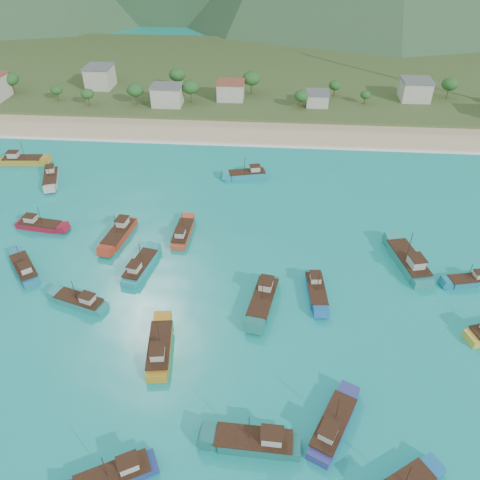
# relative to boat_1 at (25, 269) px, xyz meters

# --- Properties ---
(ground) EXTENTS (600.00, 600.00, 0.00)m
(ground) POSITION_rel_boat_1_xyz_m (41.59, -8.18, -0.71)
(ground) COLOR #0C8670
(ground) RESTS_ON ground
(beach) EXTENTS (400.00, 18.00, 1.20)m
(beach) POSITION_rel_boat_1_xyz_m (41.59, 70.82, -0.71)
(beach) COLOR beige
(beach) RESTS_ON ground
(land) EXTENTS (400.00, 110.00, 2.40)m
(land) POSITION_rel_boat_1_xyz_m (41.59, 131.82, -0.71)
(land) COLOR #385123
(land) RESTS_ON ground
(surf_line) EXTENTS (400.00, 2.50, 0.08)m
(surf_line) POSITION_rel_boat_1_xyz_m (41.59, 61.32, -0.71)
(surf_line) COLOR white
(surf_line) RESTS_ON ground
(village) EXTENTS (215.02, 29.83, 7.63)m
(village) POSITION_rel_boat_1_xyz_m (49.53, 95.00, 4.13)
(village) COLOR beige
(village) RESTS_ON ground
(vegetation) EXTENTS (277.43, 26.32, 9.34)m
(vegetation) POSITION_rel_boat_1_xyz_m (38.62, 95.23, 4.64)
(vegetation) COLOR #235623
(vegetation) RESTS_ON ground
(boat_1) EXTENTS (8.92, 9.89, 6.09)m
(boat_1) POSITION_rel_boat_1_xyz_m (0.00, 0.00, 0.00)
(boat_1) COLOR #1E708E
(boat_1) RESTS_ON ground
(boat_2) EXTENTS (6.98, 13.92, 7.90)m
(boat_2) POSITION_rel_boat_1_xyz_m (74.64, 7.78, 0.33)
(boat_2) COLOR teal
(boat_2) RESTS_ON ground
(boat_3) EXTENTS (5.06, 11.81, 6.75)m
(boat_3) POSITION_rel_boat_1_xyz_m (15.03, 12.83, 0.12)
(boat_3) COLOR #B1321C
(boat_3) RESTS_ON ground
(boat_5) EXTENTS (3.78, 10.24, 5.93)m
(boat_5) POSITION_rel_boat_1_xyz_m (56.16, -1.59, -0.03)
(boat_5) COLOR #1C5FA6
(boat_5) RESTS_ON ground
(boat_6) EXTENTS (7.65, 11.29, 6.48)m
(boat_6) POSITION_rel_boat_1_xyz_m (56.99, -29.04, 0.07)
(boat_6) COLOR navy
(boat_6) RESTS_ON ground
(boat_9) EXTENTS (10.86, 5.45, 6.16)m
(boat_9) POSITION_rel_boat_1_xyz_m (40.66, 41.75, 0.01)
(boat_9) COLOR teal
(boat_9) RESTS_ON ground
(boat_11) EXTENTS (10.57, 7.53, 6.11)m
(boat_11) POSITION_rel_boat_1_xyz_m (29.36, -38.02, 0.00)
(boat_11) COLOR navy
(boat_11) RESTS_ON ground
(boat_12) EXTENTS (6.55, 11.09, 6.30)m
(boat_12) POSITION_rel_boat_1_xyz_m (-9.61, 35.68, 0.04)
(boat_12) COLOR #B9AEA6
(boat_12) RESTS_ON ground
(boat_14) EXTENTS (10.45, 4.30, 6.00)m
(boat_14) POSITION_rel_boat_1_xyz_m (-3.46, 14.80, -0.02)
(boat_14) COLOR maroon
(boat_14) RESTS_ON ground
(boat_16) EXTENTS (4.84, 11.70, 6.71)m
(boat_16) POSITION_rel_boat_1_xyz_m (30.55, -17.65, 0.11)
(boat_16) COLOR #B47D1D
(boat_16) RESTS_ON ground
(boat_19) EXTENTS (5.21, 11.12, 6.33)m
(boat_19) POSITION_rel_boat_1_xyz_m (22.26, 2.28, 0.04)
(boat_19) COLOR teal
(boat_19) RESTS_ON ground
(boat_21) EXTENTS (11.69, 4.24, 6.77)m
(boat_21) POSITION_rel_boat_1_xyz_m (-21.39, 44.62, 0.12)
(boat_21) COLOR #B88725
(boat_21) RESTS_ON ground
(boat_22) EXTENTS (3.43, 10.35, 6.05)m
(boat_22) POSITION_rel_boat_1_xyz_m (28.50, 14.13, -0.01)
(boat_22) COLOR #AC4329
(boat_22) RESTS_ON ground
(boat_25) EXTENTS (9.20, 4.45, 5.23)m
(boat_25) POSITION_rel_boat_1_xyz_m (85.30, 3.61, -0.16)
(boat_25) COLOR #177290
(boat_25) RESTS_ON ground
(boat_26) EXTENTS (11.61, 3.81, 6.79)m
(boat_26) POSITION_rel_boat_1_xyz_m (46.62, -32.16, 0.13)
(boat_26) COLOR #19625B
(boat_26) RESTS_ON ground
(boat_27) EXTENTS (10.31, 5.74, 5.84)m
(boat_27) POSITION_rel_boat_1_xyz_m (14.04, -7.98, -0.05)
(boat_27) COLOR teal
(boat_27) RESTS_ON ground
(boat_28) EXTENTS (5.62, 12.41, 7.07)m
(boat_28) POSITION_rel_boat_1_xyz_m (46.53, -4.98, 0.18)
(boat_28) COLOR #1F7168
(boat_28) RESTS_ON ground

